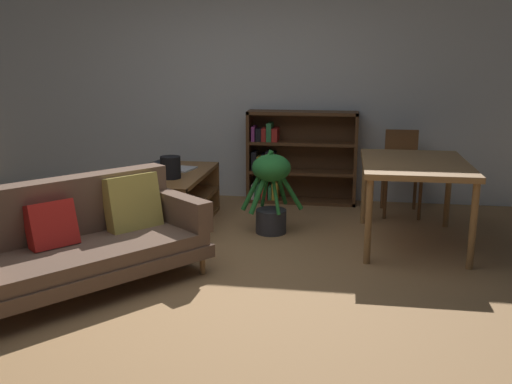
# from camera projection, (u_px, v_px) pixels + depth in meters

# --- Properties ---
(ground_plane) EXTENTS (8.16, 8.16, 0.00)m
(ground_plane) POSITION_uv_depth(u_px,v_px,m) (189.00, 280.00, 4.31)
(ground_plane) COLOR #A87A4C
(back_wall_panel) EXTENTS (6.80, 0.10, 2.70)m
(back_wall_panel) POSITION_uv_depth(u_px,v_px,m) (248.00, 82.00, 6.59)
(back_wall_panel) COLOR silver
(back_wall_panel) RESTS_ON ground_plane
(fabric_couch) EXTENTS (1.71, 1.85, 0.78)m
(fabric_couch) POSITION_uv_depth(u_px,v_px,m) (81.00, 237.00, 4.16)
(fabric_couch) COLOR olive
(fabric_couch) RESTS_ON ground_plane
(media_console) EXTENTS (0.48, 1.30, 0.53)m
(media_console) POSITION_uv_depth(u_px,v_px,m) (181.00, 200.00, 5.63)
(media_console) COLOR brown
(media_console) RESTS_ON ground_plane
(open_laptop) EXTENTS (0.48, 0.36, 0.07)m
(open_laptop) POSITION_uv_depth(u_px,v_px,m) (175.00, 167.00, 5.76)
(open_laptop) COLOR silver
(open_laptop) RESTS_ON media_console
(desk_speaker) EXTENTS (0.19, 0.19, 0.21)m
(desk_speaker) POSITION_uv_depth(u_px,v_px,m) (171.00, 167.00, 5.33)
(desk_speaker) COLOR black
(desk_speaker) RESTS_ON media_console
(potted_floor_plant) EXTENTS (0.59, 0.48, 0.81)m
(potted_floor_plant) POSITION_uv_depth(u_px,v_px,m) (271.00, 187.00, 5.36)
(potted_floor_plant) COLOR #333338
(potted_floor_plant) RESTS_ON ground_plane
(dining_table) EXTENTS (0.91, 1.26, 0.75)m
(dining_table) POSITION_uv_depth(u_px,v_px,m) (414.00, 170.00, 5.00)
(dining_table) COLOR olive
(dining_table) RESTS_ON ground_plane
(dining_chair_near) EXTENTS (0.39, 0.46, 0.88)m
(dining_chair_near) POSITION_uv_depth(u_px,v_px,m) (401.00, 167.00, 6.07)
(dining_chair_near) COLOR brown
(dining_chair_near) RESTS_ON ground_plane
(bookshelf) EXTENTS (1.24, 0.30, 1.05)m
(bookshelf) POSITION_uv_depth(u_px,v_px,m) (295.00, 158.00, 6.53)
(bookshelf) COLOR #56351E
(bookshelf) RESTS_ON ground_plane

